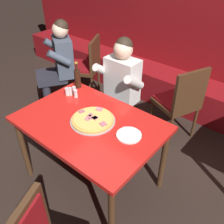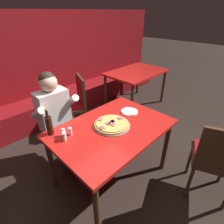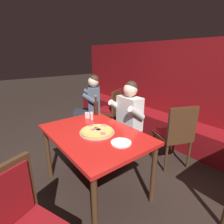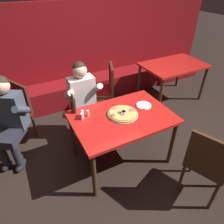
{
  "view_description": "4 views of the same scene",
  "coord_description": "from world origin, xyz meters",
  "px_view_note": "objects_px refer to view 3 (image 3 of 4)",
  "views": [
    {
      "loc": [
        1.28,
        -1.21,
        2.15
      ],
      "look_at": [
        0.12,
        0.17,
        0.85
      ],
      "focal_mm": 40.0,
      "sensor_mm": 36.0,
      "label": 1
    },
    {
      "loc": [
        -1.11,
        -1.09,
        1.87
      ],
      "look_at": [
        0.1,
        0.1,
        0.89
      ],
      "focal_mm": 28.0,
      "sensor_mm": 36.0,
      "label": 2
    },
    {
      "loc": [
        1.57,
        -0.98,
        1.64
      ],
      "look_at": [
        0.12,
        0.16,
        1.03
      ],
      "focal_mm": 28.0,
      "sensor_mm": 36.0,
      "label": 3
    },
    {
      "loc": [
        -1.07,
        -1.77,
        2.29
      ],
      "look_at": [
        -0.09,
        0.11,
        0.81
      ],
      "focal_mm": 32.0,
      "sensor_mm": 36.0,
      "label": 4
    }
  ],
  "objects_px": {
    "main_dining_table": "(95,139)",
    "dining_chair_by_booth": "(111,108)",
    "shaker_parmesan": "(86,115)",
    "beer_bottle": "(96,108)",
    "diner_seated_blue_shirt": "(125,119)",
    "shaker_oregano": "(89,115)",
    "diner_standing_companion": "(90,104)",
    "shaker_black_pepper": "(92,115)",
    "plate_white_paper": "(121,143)",
    "dining_chair_far_left": "(176,132)",
    "pizza": "(97,131)",
    "shaker_red_pepper_flakes": "(92,117)"
  },
  "relations": [
    {
      "from": "main_dining_table",
      "to": "dining_chair_by_booth",
      "type": "relative_size",
      "value": 1.36
    },
    {
      "from": "dining_chair_by_booth",
      "to": "shaker_parmesan",
      "type": "bearing_deg",
      "value": -54.3
    },
    {
      "from": "beer_bottle",
      "to": "diner_seated_blue_shirt",
      "type": "xyz_separation_m",
      "value": [
        0.27,
        0.35,
        -0.18
      ]
    },
    {
      "from": "shaker_oregano",
      "to": "diner_standing_companion",
      "type": "xyz_separation_m",
      "value": [
        -0.86,
        0.54,
        -0.11
      ]
    },
    {
      "from": "shaker_parmesan",
      "to": "shaker_black_pepper",
      "type": "bearing_deg",
      "value": 61.5
    },
    {
      "from": "diner_seated_blue_shirt",
      "to": "dining_chair_by_booth",
      "type": "distance_m",
      "value": 1.08
    },
    {
      "from": "main_dining_table",
      "to": "diner_seated_blue_shirt",
      "type": "distance_m",
      "value": 0.76
    },
    {
      "from": "plate_white_paper",
      "to": "shaker_black_pepper",
      "type": "xyz_separation_m",
      "value": [
        -0.83,
        0.17,
        0.03
      ]
    },
    {
      "from": "beer_bottle",
      "to": "dining_chair_far_left",
      "type": "relative_size",
      "value": 0.3
    },
    {
      "from": "shaker_parmesan",
      "to": "dining_chair_far_left",
      "type": "xyz_separation_m",
      "value": [
        0.81,
        1.01,
        -0.25
      ]
    },
    {
      "from": "diner_standing_companion",
      "to": "diner_seated_blue_shirt",
      "type": "bearing_deg",
      "value": -1.13
    },
    {
      "from": "pizza",
      "to": "plate_white_paper",
      "type": "xyz_separation_m",
      "value": [
        0.37,
        0.05,
        -0.01
      ]
    },
    {
      "from": "plate_white_paper",
      "to": "shaker_oregano",
      "type": "xyz_separation_m",
      "value": [
        -0.85,
        0.12,
        0.03
      ]
    },
    {
      "from": "plate_white_paper",
      "to": "shaker_parmesan",
      "type": "relative_size",
      "value": 2.44
    },
    {
      "from": "shaker_oregano",
      "to": "diner_seated_blue_shirt",
      "type": "xyz_separation_m",
      "value": [
        0.21,
        0.52,
        -0.11
      ]
    },
    {
      "from": "shaker_parmesan",
      "to": "diner_standing_companion",
      "type": "xyz_separation_m",
      "value": [
        -0.84,
        0.56,
        -0.11
      ]
    },
    {
      "from": "shaker_oregano",
      "to": "shaker_red_pepper_flakes",
      "type": "relative_size",
      "value": 1.0
    },
    {
      "from": "pizza",
      "to": "plate_white_paper",
      "type": "relative_size",
      "value": 1.92
    },
    {
      "from": "pizza",
      "to": "diner_standing_companion",
      "type": "height_order",
      "value": "diner_standing_companion"
    },
    {
      "from": "dining_chair_by_booth",
      "to": "diner_standing_companion",
      "type": "xyz_separation_m",
      "value": [
        -0.1,
        -0.46,
        0.15
      ]
    },
    {
      "from": "plate_white_paper",
      "to": "shaker_oregano",
      "type": "bearing_deg",
      "value": 171.66
    },
    {
      "from": "diner_seated_blue_shirt",
      "to": "shaker_red_pepper_flakes",
      "type": "bearing_deg",
      "value": -105.12
    },
    {
      "from": "pizza",
      "to": "shaker_parmesan",
      "type": "height_order",
      "value": "shaker_parmesan"
    },
    {
      "from": "plate_white_paper",
      "to": "dining_chair_by_booth",
      "type": "bearing_deg",
      "value": 145.05
    },
    {
      "from": "beer_bottle",
      "to": "shaker_parmesan",
      "type": "distance_m",
      "value": 0.21
    },
    {
      "from": "main_dining_table",
      "to": "pizza",
      "type": "relative_size",
      "value": 3.18
    },
    {
      "from": "beer_bottle",
      "to": "shaker_black_pepper",
      "type": "relative_size",
      "value": 3.4
    },
    {
      "from": "main_dining_table",
      "to": "plate_white_paper",
      "type": "height_order",
      "value": "plate_white_paper"
    },
    {
      "from": "plate_white_paper",
      "to": "shaker_parmesan",
      "type": "bearing_deg",
      "value": 173.46
    },
    {
      "from": "shaker_black_pepper",
      "to": "shaker_red_pepper_flakes",
      "type": "bearing_deg",
      "value": -29.85
    },
    {
      "from": "shaker_red_pepper_flakes",
      "to": "diner_seated_blue_shirt",
      "type": "bearing_deg",
      "value": 74.88
    },
    {
      "from": "plate_white_paper",
      "to": "dining_chair_by_booth",
      "type": "relative_size",
      "value": 0.22
    },
    {
      "from": "plate_white_paper",
      "to": "dining_chair_far_left",
      "type": "bearing_deg",
      "value": 93.12
    },
    {
      "from": "shaker_oregano",
      "to": "diner_standing_companion",
      "type": "distance_m",
      "value": 1.02
    },
    {
      "from": "main_dining_table",
      "to": "shaker_black_pepper",
      "type": "bearing_deg",
      "value": 152.01
    },
    {
      "from": "pizza",
      "to": "shaker_oregano",
      "type": "bearing_deg",
      "value": 160.16
    },
    {
      "from": "pizza",
      "to": "diner_standing_companion",
      "type": "distance_m",
      "value": 1.52
    },
    {
      "from": "shaker_red_pepper_flakes",
      "to": "diner_seated_blue_shirt",
      "type": "xyz_separation_m",
      "value": [
        0.14,
        0.51,
        -0.11
      ]
    },
    {
      "from": "diner_seated_blue_shirt",
      "to": "dining_chair_by_booth",
      "type": "relative_size",
      "value": 1.35
    },
    {
      "from": "main_dining_table",
      "to": "diner_seated_blue_shirt",
      "type": "bearing_deg",
      "value": 109.57
    },
    {
      "from": "dining_chair_far_left",
      "to": "pizza",
      "type": "bearing_deg",
      "value": -104.67
    },
    {
      "from": "shaker_red_pepper_flakes",
      "to": "plate_white_paper",
      "type": "bearing_deg",
      "value": -9.68
    },
    {
      "from": "diner_seated_blue_shirt",
      "to": "dining_chair_far_left",
      "type": "height_order",
      "value": "diner_seated_blue_shirt"
    },
    {
      "from": "shaker_black_pepper",
      "to": "diner_standing_companion",
      "type": "xyz_separation_m",
      "value": [
        -0.87,
        0.5,
        -0.11
      ]
    },
    {
      "from": "dining_chair_far_left",
      "to": "main_dining_table",
      "type": "bearing_deg",
      "value": -105.19
    },
    {
      "from": "shaker_oregano",
      "to": "plate_white_paper",
      "type": "bearing_deg",
      "value": -8.34
    },
    {
      "from": "shaker_oregano",
      "to": "shaker_parmesan",
      "type": "bearing_deg",
      "value": -130.62
    },
    {
      "from": "plate_white_paper",
      "to": "shaker_red_pepper_flakes",
      "type": "xyz_separation_m",
      "value": [
        -0.77,
        0.13,
        0.03
      ]
    },
    {
      "from": "shaker_red_pepper_flakes",
      "to": "dining_chair_far_left",
      "type": "height_order",
      "value": "dining_chair_far_left"
    },
    {
      "from": "dining_chair_far_left",
      "to": "diner_standing_companion",
      "type": "relative_size",
      "value": 0.77
    }
  ]
}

